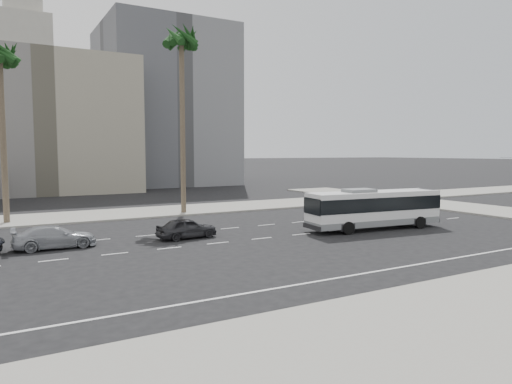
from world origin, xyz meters
TOP-DOWN VIEW (x-y plane):
  - ground at (0.00, 0.00)m, footprint 700.00×700.00m
  - sidewalk_north at (0.00, 15.50)m, footprint 120.00×7.00m
  - cross_block_east at (22.00, 0.00)m, footprint 7.00×60.00m
  - midrise_beige_west at (-12.00, 45.00)m, footprint 24.00×18.00m
  - midrise_gray_center at (8.00, 52.00)m, footprint 20.00×20.00m
  - civic_tower at (-2.00, 250.00)m, footprint 42.00×42.00m
  - highrise_right at (45.00, 230.00)m, footprint 26.00×26.00m
  - highrise_far at (70.00, 260.00)m, footprint 22.00×22.00m
  - city_bus at (5.66, -0.74)m, footprint 10.17×3.21m
  - car_a at (-7.04, 2.42)m, footprint 1.80×3.87m
  - car_b at (-14.59, 3.18)m, footprint 1.83×4.43m
  - palm_near at (-3.14, 13.43)m, footprint 4.78×4.78m

SIDE VIEW (x-z plane):
  - ground at x=0.00m, z-range 0.00..0.00m
  - sidewalk_north at x=0.00m, z-range 0.00..0.15m
  - cross_block_east at x=22.00m, z-range 0.00..0.15m
  - car_b at x=-14.59m, z-range 0.00..1.28m
  - car_a at x=-7.04m, z-range 0.00..1.29m
  - city_bus at x=5.66m, z-range 0.07..2.94m
  - midrise_beige_west at x=-12.00m, z-range 0.00..18.00m
  - midrise_gray_center at x=8.00m, z-range 0.00..26.00m
  - palm_near at x=-3.14m, z-range 6.54..22.65m
  - highrise_far at x=70.00m, z-range 0.00..60.00m
  - highrise_right at x=45.00m, z-range 0.00..70.00m
  - civic_tower at x=-2.00m, z-range -25.67..103.33m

